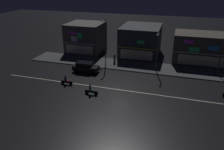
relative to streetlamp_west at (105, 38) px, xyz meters
The scene contains 14 objects.
ground_plane 11.72m from the streetlamp_west, 60.87° to the right, with size 140.00×140.00×0.00m, color black.
lane_divider_stripe 11.72m from the streetlamp_west, 60.87° to the right, with size 36.60×0.16×0.01m, color beige.
sidewalk_far 7.03m from the streetlamp_west, ahead, with size 38.53×5.17×0.14m, color #424447.
storefront_left_block 9.06m from the streetlamp_west, 135.69° to the left, with size 7.18×7.13×5.96m.
storefront_center_block 9.05m from the streetlamp_west, 54.00° to the left, with size 7.50×9.05×5.87m.
storefront_right_block 17.86m from the streetlamp_west, 19.08° to the left, with size 10.15×6.32×5.40m.
streetlamp_west is the anchor object (origin of this frame).
streetlamp_mid 9.33m from the streetlamp_west, ahead, with size 0.44×1.64×6.49m.
streetlamp_east 19.03m from the streetlamp_west, ahead, with size 0.44×1.64×6.46m.
pedestrian_on_sidewalk 4.18m from the streetlamp_west, 18.96° to the left, with size 0.38×0.38×1.81m.
parked_car_near_kerb 6.36m from the streetlamp_west, 113.14° to the right, with size 4.30×1.98×1.67m.
motorcycle_lead 11.10m from the streetlamp_west, 105.87° to the right, with size 1.90×0.60×1.52m.
motorcycle_opposite_lane 12.57m from the streetlamp_west, 81.17° to the right, with size 1.90×0.60×1.52m.
traffic_cone 5.60m from the streetlamp_west, 85.42° to the right, with size 0.36×0.36×0.55m, color orange.
Camera 1 is at (6.82, -26.60, 14.42)m, focal length 35.16 mm.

